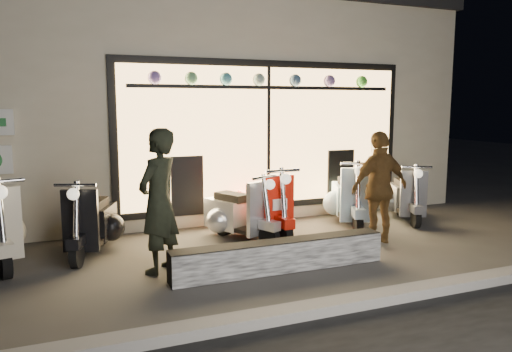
{
  "coord_description": "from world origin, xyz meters",
  "views": [
    {
      "loc": [
        -2.76,
        -6.21,
        2.11
      ],
      "look_at": [
        0.02,
        0.6,
        1.05
      ],
      "focal_mm": 35.0,
      "sensor_mm": 36.0,
      "label": 1
    }
  ],
  "objects_px": {
    "man": "(159,201)",
    "woman": "(380,188)",
    "scooter_silver": "(235,213)",
    "graffiti_barrier": "(280,256)",
    "scooter_red": "(263,207)"
  },
  "relations": [
    {
      "from": "scooter_red",
      "to": "woman",
      "type": "relative_size",
      "value": 0.9
    },
    {
      "from": "scooter_silver",
      "to": "woman",
      "type": "xyz_separation_m",
      "value": [
        1.95,
        -1.07,
        0.45
      ]
    },
    {
      "from": "graffiti_barrier",
      "to": "woman",
      "type": "xyz_separation_m",
      "value": [
        1.95,
        0.62,
        0.66
      ]
    },
    {
      "from": "man",
      "to": "woman",
      "type": "relative_size",
      "value": 1.06
    },
    {
      "from": "graffiti_barrier",
      "to": "scooter_silver",
      "type": "distance_m",
      "value": 1.71
    },
    {
      "from": "graffiti_barrier",
      "to": "scooter_silver",
      "type": "xyz_separation_m",
      "value": [
        -0.0,
        1.69,
        0.21
      ]
    },
    {
      "from": "scooter_silver",
      "to": "man",
      "type": "relative_size",
      "value": 0.77
    },
    {
      "from": "man",
      "to": "woman",
      "type": "height_order",
      "value": "man"
    },
    {
      "from": "woman",
      "to": "scooter_silver",
      "type": "bearing_deg",
      "value": -32.57
    },
    {
      "from": "graffiti_barrier",
      "to": "scooter_silver",
      "type": "height_order",
      "value": "scooter_silver"
    },
    {
      "from": "graffiti_barrier",
      "to": "scooter_red",
      "type": "distance_m",
      "value": 1.89
    },
    {
      "from": "scooter_red",
      "to": "scooter_silver",
      "type": "bearing_deg",
      "value": -169.87
    },
    {
      "from": "woman",
      "to": "graffiti_barrier",
      "type": "bearing_deg",
      "value": 13.9
    },
    {
      "from": "scooter_red",
      "to": "man",
      "type": "relative_size",
      "value": 0.84
    },
    {
      "from": "graffiti_barrier",
      "to": "man",
      "type": "relative_size",
      "value": 1.56
    }
  ]
}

